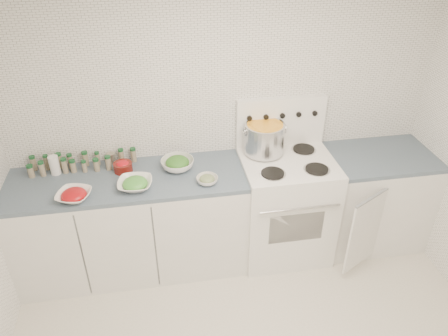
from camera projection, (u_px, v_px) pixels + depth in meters
room_walls at (275, 185)px, 2.16m from camera, size 3.54×3.04×2.52m
counter_left at (133, 224)px, 3.63m from camera, size 1.85×0.62×0.90m
stove at (284, 203)px, 3.79m from camera, size 0.76×0.70×1.36m
counter_right at (372, 198)px, 3.93m from camera, size 0.89×0.82×0.90m
stock_pot at (264, 137)px, 3.58m from camera, size 0.35×0.33×0.25m
bowl_tomato at (74, 195)px, 3.15m from camera, size 0.30×0.30×0.08m
bowl_snowpea at (135, 184)px, 3.27m from camera, size 0.29×0.29×0.09m
bowl_broccoli at (177, 163)px, 3.49m from camera, size 0.32×0.32×0.11m
bowl_zucchini at (207, 180)px, 3.32m from camera, size 0.21×0.21×0.07m
bowl_pepper at (123, 166)px, 3.46m from camera, size 0.15×0.15×0.09m
salt_canister at (54, 165)px, 3.41m from camera, size 0.10×0.10×0.15m
tin_can at (111, 158)px, 3.56m from camera, size 0.07×0.07×0.09m
spice_cluster at (76, 162)px, 3.48m from camera, size 0.83×0.15×0.13m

